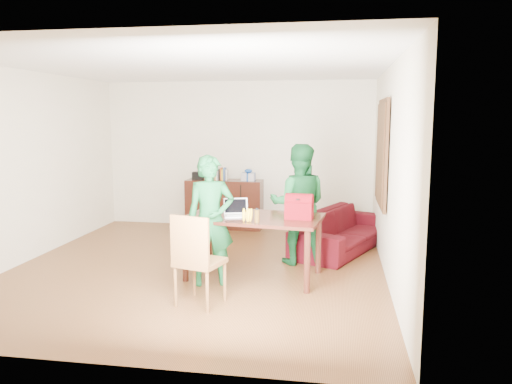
% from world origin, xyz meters
% --- Properties ---
extents(room, '(5.20, 5.70, 2.90)m').
position_xyz_m(room, '(0.01, 0.13, 1.31)').
color(room, '#472711').
rests_on(room, ground).
extents(table, '(1.81, 1.16, 0.80)m').
position_xyz_m(table, '(0.82, -0.26, 0.70)').
color(table, black).
rests_on(table, ground).
extents(chair, '(0.57, 0.55, 1.02)m').
position_xyz_m(chair, '(0.39, -1.30, 0.30)').
color(chair, brown).
rests_on(chair, ground).
extents(person_near, '(0.68, 0.55, 1.59)m').
position_xyz_m(person_near, '(0.34, -0.61, 0.80)').
color(person_near, '#145A2A').
rests_on(person_near, ground).
extents(person_far, '(0.85, 0.68, 1.68)m').
position_xyz_m(person_far, '(1.33, 0.47, 0.84)').
color(person_far, '#125527').
rests_on(person_far, ground).
extents(laptop, '(0.35, 0.29, 0.22)m').
position_xyz_m(laptop, '(0.61, -0.32, 0.84)').
color(laptop, white).
rests_on(laptop, table).
extents(bananas, '(0.18, 0.13, 0.06)m').
position_xyz_m(bananas, '(0.80, -0.61, 0.83)').
color(bananas, gold).
rests_on(bananas, table).
extents(bottle, '(0.07, 0.07, 0.17)m').
position_xyz_m(bottle, '(0.92, -0.62, 0.88)').
color(bottle, '#583B14').
rests_on(bottle, table).
extents(red_bag, '(0.35, 0.23, 0.25)m').
position_xyz_m(red_bag, '(1.40, -0.33, 0.92)').
color(red_bag, maroon).
rests_on(red_bag, table).
extents(sofa, '(1.61, 2.26, 0.62)m').
position_xyz_m(sofa, '(1.95, 1.30, 0.31)').
color(sofa, '#35060C').
rests_on(sofa, ground).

